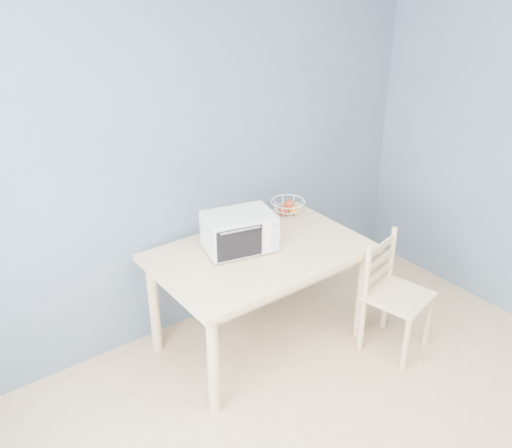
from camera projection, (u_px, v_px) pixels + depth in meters
room at (479, 319)px, 2.17m from camera, size 4.01×4.51×2.61m
dining_table at (260, 264)px, 3.80m from camera, size 1.40×0.90×0.75m
toaster_oven at (237, 232)px, 3.70m from camera, size 0.50×0.40×0.26m
fruit_basket at (288, 207)px, 4.21m from camera, size 0.32×0.32×0.13m
dining_chair at (393, 297)px, 3.88m from camera, size 0.46×0.46×0.83m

